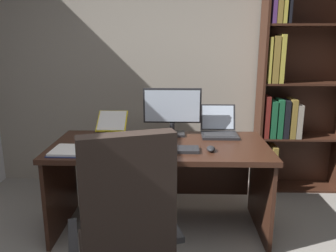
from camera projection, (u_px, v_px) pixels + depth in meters
name	position (u px, v px, depth m)	size (l,w,h in m)	color
wall_back	(188.00, 58.00, 3.65)	(4.82, 0.12, 2.76)	#A89E8E
desk	(160.00, 164.00, 2.88)	(1.74, 0.81, 0.75)	#381E14
bookshelf	(291.00, 89.00, 3.48)	(0.88, 0.30, 2.29)	#381E14
office_chair	(127.00, 244.00, 1.87)	(0.70, 0.62, 1.14)	#232326
monitor	(172.00, 111.00, 2.97)	(0.50, 0.16, 0.42)	#232326
laptop	(219.00, 129.00, 3.01)	(0.31, 0.33, 0.25)	#232326
keyboard	(171.00, 149.00, 2.58)	(0.42, 0.15, 0.02)	#232326
computer_mouse	(211.00, 149.00, 2.57)	(0.06, 0.10, 0.04)	#232326
reading_stand_with_book	(112.00, 123.00, 3.07)	(0.27, 0.27, 0.18)	#232326
open_binder	(86.00, 151.00, 2.55)	(0.53, 0.29, 0.02)	navy
notepad	(127.00, 144.00, 2.74)	(0.15, 0.21, 0.01)	white
pen	(129.00, 143.00, 2.74)	(0.01, 0.01, 0.14)	maroon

